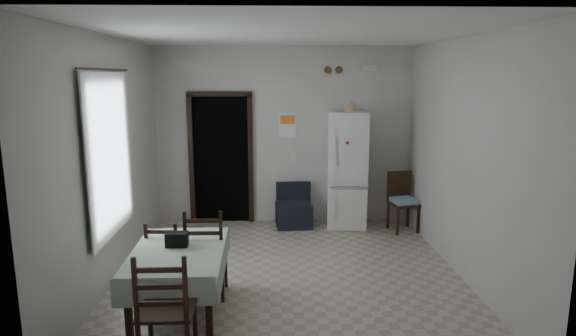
% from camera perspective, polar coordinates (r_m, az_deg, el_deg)
% --- Properties ---
extents(ground, '(4.50, 4.50, 0.00)m').
position_cam_1_polar(ground, '(6.15, 0.16, -12.42)').
color(ground, '#A8A089').
rests_on(ground, ground).
extents(ceiling, '(4.20, 4.50, 0.02)m').
position_cam_1_polar(ceiling, '(5.66, 0.18, 15.63)').
color(ceiling, white).
rests_on(ceiling, ground).
extents(wall_back, '(4.20, 0.02, 2.90)m').
position_cam_1_polar(wall_back, '(7.95, -0.42, 3.82)').
color(wall_back, beige).
rests_on(wall_back, ground).
extents(wall_front, '(4.20, 0.02, 2.90)m').
position_cam_1_polar(wall_front, '(3.53, 1.50, -5.32)').
color(wall_front, beige).
rests_on(wall_front, ground).
extents(wall_left, '(0.02, 4.50, 2.90)m').
position_cam_1_polar(wall_left, '(6.03, -20.21, 0.83)').
color(wall_left, beige).
rests_on(wall_left, ground).
extents(wall_right, '(0.02, 4.50, 2.90)m').
position_cam_1_polar(wall_right, '(6.17, 20.06, 1.06)').
color(wall_right, beige).
rests_on(wall_right, ground).
extents(doorway, '(1.06, 0.52, 2.22)m').
position_cam_1_polar(doorway, '(8.25, -7.77, 1.25)').
color(doorway, black).
rests_on(doorway, ground).
extents(window_recess, '(0.10, 1.20, 1.60)m').
position_cam_1_polar(window_recess, '(5.84, -21.34, 1.44)').
color(window_recess, silver).
rests_on(window_recess, ground).
extents(curtain, '(0.02, 1.45, 1.85)m').
position_cam_1_polar(curtain, '(5.81, -20.32, 1.46)').
color(curtain, silver).
rests_on(curtain, ground).
extents(curtain_rod, '(0.02, 1.60, 0.02)m').
position_cam_1_polar(curtain_rod, '(5.73, -20.86, 10.86)').
color(curtain_rod, black).
rests_on(curtain_rod, ground).
extents(calendar, '(0.28, 0.02, 0.40)m').
position_cam_1_polar(calendar, '(7.92, -0.06, 5.03)').
color(calendar, white).
rests_on(calendar, ground).
extents(calendar_image, '(0.24, 0.01, 0.14)m').
position_cam_1_polar(calendar_image, '(7.91, -0.06, 5.75)').
color(calendar_image, orange).
rests_on(calendar_image, ground).
extents(light_switch, '(0.08, 0.02, 0.12)m').
position_cam_1_polar(light_switch, '(8.00, 0.66, 1.33)').
color(light_switch, beige).
rests_on(light_switch, ground).
extents(vent_left, '(0.12, 0.03, 0.12)m').
position_cam_1_polar(vent_left, '(7.92, 4.74, 11.52)').
color(vent_left, brown).
rests_on(vent_left, ground).
extents(vent_right, '(0.12, 0.03, 0.12)m').
position_cam_1_polar(vent_right, '(7.95, 6.06, 11.49)').
color(vent_right, brown).
rests_on(vent_right, ground).
extents(emergency_light, '(0.25, 0.07, 0.09)m').
position_cam_1_polar(emergency_light, '(8.00, 9.49, 11.62)').
color(emergency_light, white).
rests_on(emergency_light, ground).
extents(fridge, '(0.67, 0.67, 1.88)m').
position_cam_1_polar(fridge, '(7.81, 6.95, -0.19)').
color(fridge, silver).
rests_on(fridge, ground).
extents(tan_cone, '(0.22, 0.22, 0.17)m').
position_cam_1_polar(tan_cone, '(7.65, 7.50, 7.31)').
color(tan_cone, tan).
rests_on(tan_cone, fridge).
extents(navy_seat, '(0.61, 0.59, 0.69)m').
position_cam_1_polar(navy_seat, '(7.86, 0.70, -4.48)').
color(navy_seat, black).
rests_on(navy_seat, ground).
extents(corner_chair, '(0.47, 0.47, 0.93)m').
position_cam_1_polar(corner_chair, '(7.81, 13.54, -3.99)').
color(corner_chair, black).
rests_on(corner_chair, ground).
extents(dining_table, '(0.94, 1.40, 0.72)m').
position_cam_1_polar(dining_table, '(5.16, -12.72, -13.13)').
color(dining_table, '#A7BCA1').
rests_on(dining_table, ground).
extents(black_bag, '(0.22, 0.13, 0.15)m').
position_cam_1_polar(black_bag, '(5.10, -13.03, -8.23)').
color(black_bag, black).
rests_on(black_bag, dining_table).
extents(dining_chair_far_left, '(0.40, 0.40, 0.88)m').
position_cam_1_polar(dining_chair_far_left, '(5.63, -14.19, -10.20)').
color(dining_chair_far_left, black).
rests_on(dining_chair_far_left, ground).
extents(dining_chair_far_right, '(0.44, 0.44, 1.03)m').
position_cam_1_polar(dining_chair_far_right, '(5.49, -9.65, -9.70)').
color(dining_chair_far_right, black).
rests_on(dining_chair_far_right, ground).
extents(dining_chair_near_head, '(0.46, 0.46, 1.06)m').
position_cam_1_polar(dining_chair_near_head, '(4.29, -14.15, -15.82)').
color(dining_chair_near_head, black).
rests_on(dining_chair_near_head, ground).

